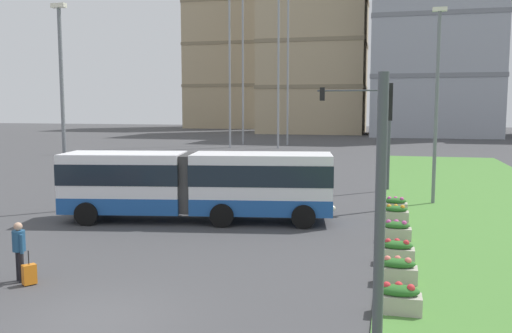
# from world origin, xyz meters

# --- Properties ---
(ground_plane) EXTENTS (260.00, 260.00, 0.00)m
(ground_plane) POSITION_xyz_m (0.00, 0.00, 0.00)
(ground_plane) COLOR #424244
(articulated_bus) EXTENTS (12.06, 4.61, 3.00)m
(articulated_bus) POSITION_xyz_m (-1.52, 11.14, 1.65)
(articulated_bus) COLOR white
(articulated_bus) RESTS_ON ground
(car_silver_hatch) EXTENTS (4.42, 2.06, 1.58)m
(car_silver_hatch) POSITION_xyz_m (-6.04, 25.23, 0.75)
(car_silver_hatch) COLOR #B7BABF
(car_silver_hatch) RESTS_ON ground
(pedestrian_crossing) EXTENTS (0.49, 0.37, 1.74)m
(pedestrian_crossing) POSITION_xyz_m (-3.59, 1.99, 1.00)
(pedestrian_crossing) COLOR black
(pedestrian_crossing) RESTS_ON ground
(rolling_suitcase) EXTENTS (0.40, 0.43, 0.97)m
(rolling_suitcase) POSITION_xyz_m (-3.14, 1.79, 0.31)
(rolling_suitcase) COLOR orange
(rolling_suitcase) RESTS_ON ground
(flower_planter_0) EXTENTS (1.10, 0.56, 0.74)m
(flower_planter_0) POSITION_xyz_m (6.97, 2.00, 0.43)
(flower_planter_0) COLOR #B7AD9E
(flower_planter_0) RESTS_ON grass_median
(flower_planter_1) EXTENTS (1.10, 0.56, 0.74)m
(flower_planter_1) POSITION_xyz_m (6.97, 4.36, 0.43)
(flower_planter_1) COLOR #B7AD9E
(flower_planter_1) RESTS_ON grass_median
(flower_planter_2) EXTENTS (1.10, 0.56, 0.74)m
(flower_planter_2) POSITION_xyz_m (6.97, 6.45, 0.43)
(flower_planter_2) COLOR #B7AD9E
(flower_planter_2) RESTS_ON grass_median
(flower_planter_3) EXTENTS (1.10, 0.56, 0.74)m
(flower_planter_3) POSITION_xyz_m (6.97, 9.45, 0.43)
(flower_planter_3) COLOR #B7AD9E
(flower_planter_3) RESTS_ON grass_median
(flower_planter_4) EXTENTS (1.10, 0.56, 0.74)m
(flower_planter_4) POSITION_xyz_m (6.97, 12.77, 0.43)
(flower_planter_4) COLOR #B7AD9E
(flower_planter_4) RESTS_ON grass_median
(flower_planter_5) EXTENTS (1.10, 0.56, 0.74)m
(flower_planter_5) POSITION_xyz_m (6.97, 14.85, 0.43)
(flower_planter_5) COLOR #B7AD9E
(flower_planter_5) RESTS_ON grass_median
(traffic_light_far_right) EXTENTS (4.38, 0.28, 6.18)m
(traffic_light_far_right) POSITION_xyz_m (5.15, 22.00, 4.27)
(traffic_light_far_right) COLOR #474C51
(traffic_light_far_right) RESTS_ON ground
(traffic_light_near_right) EXTENTS (0.28, 4.43, 5.53)m
(traffic_light_near_right) POSITION_xyz_m (6.57, -1.47, 3.87)
(traffic_light_near_right) COLOR #474C51
(traffic_light_near_right) RESTS_ON ground
(streetlight_left) EXTENTS (0.70, 0.28, 9.80)m
(streetlight_left) POSITION_xyz_m (-8.50, 11.78, 5.35)
(streetlight_left) COLOR slate
(streetlight_left) RESTS_ON ground
(streetlight_median) EXTENTS (0.70, 0.28, 9.93)m
(streetlight_median) POSITION_xyz_m (8.87, 17.85, 5.41)
(streetlight_median) COLOR slate
(streetlight_median) RESTS_ON ground
(apartment_tower_west) EXTENTS (20.09, 15.87, 47.00)m
(apartment_tower_west) POSITION_xyz_m (-30.00, 113.53, 23.52)
(apartment_tower_west) COLOR tan
(apartment_tower_west) RESTS_ON ground
(apartment_tower_westcentre) EXTENTS (19.48, 16.79, 41.01)m
(apartment_tower_westcentre) POSITION_xyz_m (-7.96, 93.32, 20.53)
(apartment_tower_westcentre) COLOR tan
(apartment_tower_westcentre) RESTS_ON ground
(transmission_pylon) EXTENTS (9.00, 6.24, 32.78)m
(transmission_pylon) POSITION_xyz_m (-9.45, 55.37, 17.83)
(transmission_pylon) COLOR gray
(transmission_pylon) RESTS_ON ground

